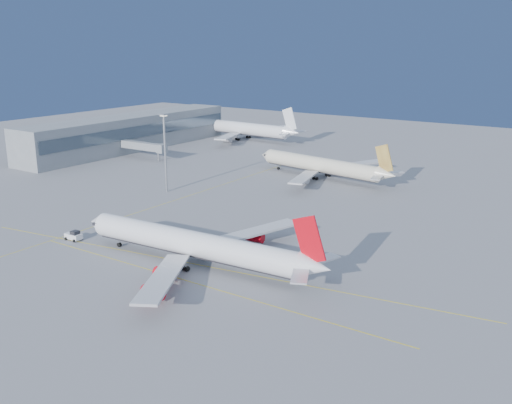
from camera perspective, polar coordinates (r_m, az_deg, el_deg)
name	(u,v)px	position (r m, az deg, el deg)	size (l,w,h in m)	color
ground	(219,257)	(126.90, -3.76, -5.50)	(500.00, 500.00, 0.00)	slate
terminal	(130,132)	(261.84, -12.45, 6.82)	(18.40, 110.00, 15.00)	gray
jet_bridge	(145,146)	(237.80, -11.01, 5.48)	(23.60, 3.60, 6.90)	gray
taxiway_lines	(187,237)	(140.33, -6.95, -3.49)	(118.86, 140.00, 0.02)	#D7C10B
airliner_virgin	(196,245)	(121.07, -5.97, -4.28)	(62.03, 55.67, 15.30)	white
airliner_etihad	(323,165)	(200.58, 6.70, 3.65)	(57.59, 52.64, 15.07)	beige
airliner_third	(244,129)	(282.95, -1.24, 7.35)	(65.53, 60.34, 17.58)	white
pushback_tug	(74,236)	(143.69, -17.75, -3.23)	(4.27, 2.67, 2.37)	white
light_mast	(165,146)	(181.37, -9.10, 5.54)	(2.14, 2.14, 24.78)	gray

